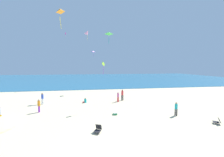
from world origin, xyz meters
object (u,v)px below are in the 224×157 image
at_px(beach_chair_far_right, 217,121).
at_px(person_5, 122,94).
at_px(kite_orange, 60,10).
at_px(kite_purple, 93,51).
at_px(kite_pink, 87,32).
at_px(person_4, 85,101).
at_px(person_3, 42,98).
at_px(kite_magenta, 66,34).
at_px(cooler_box, 115,113).
at_px(person_6, 0,113).
at_px(person_1, 176,108).
at_px(person_2, 118,96).
at_px(person_7, 39,105).
at_px(beach_chair_near_camera, 98,129).
at_px(kite_lime, 103,65).
at_px(kite_green, 109,33).

height_order(beach_chair_far_right, person_5, person_5).
relative_size(kite_orange, kite_purple, 1.11).
bearing_deg(kite_purple, kite_pink, -103.67).
height_order(person_4, kite_orange, kite_orange).
height_order(person_3, kite_magenta, kite_magenta).
height_order(kite_magenta, kite_purple, kite_magenta).
distance_m(cooler_box, person_6, 11.04).
height_order(person_1, kite_purple, kite_purple).
relative_size(person_2, person_7, 0.97).
bearing_deg(person_2, kite_magenta, -171.81).
bearing_deg(cooler_box, kite_purple, 96.89).
bearing_deg(beach_chair_near_camera, kite_lime, -164.57).
bearing_deg(kite_lime, person_2, 51.02).
relative_size(person_3, kite_pink, 0.94).
bearing_deg(person_4, person_2, 178.29).
xyz_separation_m(beach_chair_near_camera, person_1, (8.52, 2.73, 0.56)).
relative_size(kite_green, kite_magenta, 0.92).
height_order(person_3, person_4, person_3).
height_order(cooler_box, person_1, person_1).
bearing_deg(kite_magenta, kite_lime, -70.30).
bearing_deg(person_5, kite_purple, -149.79).
bearing_deg(kite_green, person_2, 73.98).
bearing_deg(person_4, kite_orange, 83.77).
xyz_separation_m(beach_chair_far_right, cooler_box, (-8.79, 4.13, -0.14)).
distance_m(kite_green, kite_orange, 3.87).
distance_m(person_1, kite_pink, 17.79).
bearing_deg(beach_chair_far_right, beach_chair_near_camera, 33.47).
bearing_deg(person_1, kite_orange, 155.11).
bearing_deg(person_7, person_3, 111.41).
distance_m(person_7, kite_purple, 16.05).
bearing_deg(person_2, kite_orange, -53.68).
relative_size(person_3, person_4, 2.21).
distance_m(person_4, kite_purple, 12.04).
xyz_separation_m(person_2, kite_green, (-2.65, -9.24, 7.06)).
relative_size(beach_chair_far_right, kite_green, 0.81).
distance_m(person_2, kite_green, 11.93).
bearing_deg(person_3, kite_lime, 90.13).
distance_m(beach_chair_near_camera, person_3, 12.30).
relative_size(person_7, kite_lime, 0.93).
relative_size(beach_chair_near_camera, person_1, 0.55).
bearing_deg(kite_pink, person_7, -125.25).
relative_size(person_4, kite_green, 0.74).
relative_size(kite_green, kite_pink, 0.58).
height_order(person_7, kite_lime, kite_lime).
bearing_deg(kite_magenta, person_4, -73.89).
xyz_separation_m(person_3, kite_pink, (6.25, 4.03, 9.97)).
bearing_deg(person_1, cooler_box, 127.74).
xyz_separation_m(kite_purple, kite_pink, (-1.16, -4.77, 2.66)).
xyz_separation_m(beach_chair_near_camera, person_2, (3.60, 9.67, 0.56)).
xyz_separation_m(kite_orange, kite_pink, (1.85, 14.33, 1.66)).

